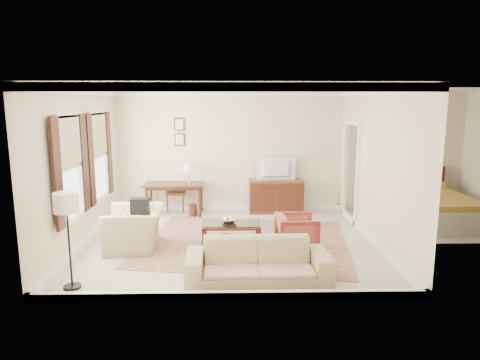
{
  "coord_description": "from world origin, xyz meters",
  "views": [
    {
      "loc": [
        0.03,
        -7.88,
        2.65
      ],
      "look_at": [
        0.2,
        0.3,
        1.15
      ],
      "focal_mm": 32.0,
      "sensor_mm": 36.0,
      "label": 1
    }
  ],
  "objects_px": {
    "tv": "(277,162)",
    "club_armchair": "(135,222)",
    "sofa": "(258,255)",
    "sideboard": "(276,196)",
    "coffee_table": "(231,228)",
    "writing_desk": "(174,188)",
    "striped_armchair": "(297,231)"
  },
  "relations": [
    {
      "from": "club_armchair",
      "to": "sofa",
      "type": "distance_m",
      "value": 2.66
    },
    {
      "from": "writing_desk",
      "to": "tv",
      "type": "distance_m",
      "value": 2.5
    },
    {
      "from": "tv",
      "to": "sofa",
      "type": "xyz_separation_m",
      "value": [
        -0.69,
        -4.05,
        -0.83
      ]
    },
    {
      "from": "tv",
      "to": "coffee_table",
      "type": "bearing_deg",
      "value": 66.22
    },
    {
      "from": "writing_desk",
      "to": "sideboard",
      "type": "relative_size",
      "value": 1.07
    },
    {
      "from": "tv",
      "to": "coffee_table",
      "type": "height_order",
      "value": "tv"
    },
    {
      "from": "writing_desk",
      "to": "striped_armchair",
      "type": "height_order",
      "value": "writing_desk"
    },
    {
      "from": "sideboard",
      "to": "sofa",
      "type": "xyz_separation_m",
      "value": [
        -0.69,
        -4.07,
        0.02
      ]
    },
    {
      "from": "sideboard",
      "to": "coffee_table",
      "type": "distance_m",
      "value": 2.7
    },
    {
      "from": "sideboard",
      "to": "coffee_table",
      "type": "height_order",
      "value": "sideboard"
    },
    {
      "from": "sofa",
      "to": "club_armchair",
      "type": "bearing_deg",
      "value": 143.31
    },
    {
      "from": "sideboard",
      "to": "club_armchair",
      "type": "distance_m",
      "value": 3.81
    },
    {
      "from": "sideboard",
      "to": "sofa",
      "type": "bearing_deg",
      "value": -99.6
    },
    {
      "from": "striped_armchair",
      "to": "club_armchair",
      "type": "xyz_separation_m",
      "value": [
        -2.95,
        0.19,
        0.14
      ]
    },
    {
      "from": "coffee_table",
      "to": "sofa",
      "type": "relative_size",
      "value": 0.5
    },
    {
      "from": "writing_desk",
      "to": "tv",
      "type": "height_order",
      "value": "tv"
    },
    {
      "from": "tv",
      "to": "striped_armchair",
      "type": "xyz_separation_m",
      "value": [
        0.1,
        -2.7,
        -0.88
      ]
    },
    {
      "from": "tv",
      "to": "sofa",
      "type": "distance_m",
      "value": 4.19
    },
    {
      "from": "tv",
      "to": "club_armchair",
      "type": "height_order",
      "value": "tv"
    },
    {
      "from": "writing_desk",
      "to": "club_armchair",
      "type": "xyz_separation_m",
      "value": [
        -0.42,
        -2.37,
        -0.15
      ]
    },
    {
      "from": "club_armchair",
      "to": "sofa",
      "type": "xyz_separation_m",
      "value": [
        2.16,
        -1.54,
        -0.08
      ]
    },
    {
      "from": "tv",
      "to": "sofa",
      "type": "height_order",
      "value": "tv"
    },
    {
      "from": "tv",
      "to": "club_armchair",
      "type": "xyz_separation_m",
      "value": [
        -2.85,
        -2.51,
        -0.75
      ]
    },
    {
      "from": "writing_desk",
      "to": "sideboard",
      "type": "xyz_separation_m",
      "value": [
        2.43,
        0.17,
        -0.25
      ]
    },
    {
      "from": "writing_desk",
      "to": "sideboard",
      "type": "bearing_deg",
      "value": 3.92
    },
    {
      "from": "writing_desk",
      "to": "sofa",
      "type": "height_order",
      "value": "sofa"
    },
    {
      "from": "writing_desk",
      "to": "sofa",
      "type": "distance_m",
      "value": 4.28
    },
    {
      "from": "writing_desk",
      "to": "coffee_table",
      "type": "height_order",
      "value": "writing_desk"
    },
    {
      "from": "tv",
      "to": "sofa",
      "type": "relative_size",
      "value": 0.42
    },
    {
      "from": "tv",
      "to": "club_armchair",
      "type": "bearing_deg",
      "value": 41.39
    },
    {
      "from": "writing_desk",
      "to": "sofa",
      "type": "bearing_deg",
      "value": -66.03
    },
    {
      "from": "sideboard",
      "to": "tv",
      "type": "xyz_separation_m",
      "value": [
        0.0,
        -0.02,
        0.85
      ]
    }
  ]
}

